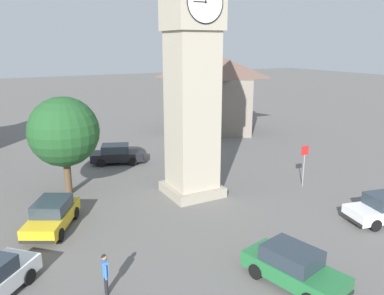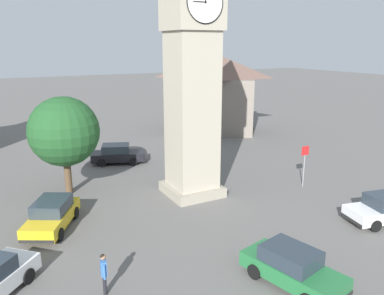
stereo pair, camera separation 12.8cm
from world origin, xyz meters
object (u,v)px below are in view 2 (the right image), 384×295
Objects in this scene: pedestrian at (104,270)px; tree at (64,132)px; clock_tower at (192,19)px; road_sign at (305,159)px; car_white_side at (52,215)px; car_silver_kerb at (117,154)px; building_shop_left at (213,92)px; car_black_far at (292,267)px.

pedestrian is 0.27× the size of tree.
clock_tower reaches higher than road_sign.
clock_tower is at bearing -174.67° from car_white_side.
car_silver_kerb is 1.59× the size of road_sign.
pedestrian is (7.73, 7.38, -9.61)m from clock_tower.
car_silver_kerb is at bearing -109.13° from pedestrian.
car_white_side is at bearing 5.33° from clock_tower.
clock_tower is at bearing 151.54° from tree.
car_silver_kerb is at bearing 27.09° from building_shop_left.
clock_tower is 2.93× the size of tree.
tree is at bearing 32.86° from building_shop_left.
clock_tower is 19.60m from building_shop_left.
clock_tower is 13.12m from car_white_side.
clock_tower is 4.14× the size of car_black_far.
building_shop_left is at bearing -125.26° from clock_tower.
road_sign is (-7.16, 2.41, -8.72)m from clock_tower.
tree is 20.99m from building_shop_left.
building_shop_left is (-19.34, -15.95, 3.52)m from car_white_side.
road_sign is (-15.78, 1.61, 1.14)m from car_white_side.
pedestrian reaches higher than car_white_side.
pedestrian is at bearing 43.67° from clock_tower.
car_black_far is at bearing 43.89° from road_sign.
pedestrian is 0.16× the size of building_shop_left.
tree is at bearing -94.14° from pedestrian.
tree is 2.22× the size of road_sign.
building_shop_left is at bearing -101.43° from road_sign.
tree reaches higher than road_sign.
building_shop_left is (-11.74, -25.43, 3.52)m from car_black_far.
clock_tower is 14.29m from car_black_far.
car_silver_kerb is at bearing -124.49° from car_white_side.
building_shop_left is (-17.63, -11.39, 0.24)m from tree.
car_silver_kerb is 14.93m from building_shop_left.
road_sign is (-8.19, -7.88, 1.14)m from car_black_far.
building_shop_left is at bearing -147.14° from tree.
road_sign is at bearing -161.56° from pedestrian.
building_shop_left is 3.88× the size of road_sign.
pedestrian is at bearing 50.69° from building_shop_left.
building_shop_left is (-18.44, -22.52, 3.27)m from pedestrian.
pedestrian is 29.29m from building_shop_left.
building_shop_left reaches higher than car_silver_kerb.
road_sign reaches higher than pedestrian.
tree reaches higher than pedestrian.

